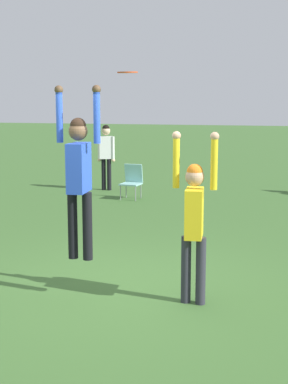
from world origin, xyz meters
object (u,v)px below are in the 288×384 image
(frisbee, at_px, (128,72))
(camping_chair_0, at_px, (132,179))
(person_jumping, at_px, (79,169))
(person_defending, at_px, (194,215))
(person_spectator_near, at_px, (106,151))

(frisbee, bearing_deg, camping_chair_0, 109.77)
(person_jumping, relative_size, person_defending, 1.02)
(person_defending, distance_m, camping_chair_0, 7.48)
(person_jumping, height_order, person_defending, person_jumping)
(person_jumping, distance_m, camping_chair_0, 7.28)
(frisbee, xyz_separation_m, camping_chair_0, (-2.46, 6.85, -2.24))
(person_jumping, relative_size, frisbee, 8.83)
(person_defending, distance_m, person_spectator_near, 8.98)
(frisbee, relative_size, person_spectator_near, 0.13)
(camping_chair_0, bearing_deg, person_spectator_near, -41.24)
(person_jumping, relative_size, person_spectator_near, 1.15)
(frisbee, height_order, person_spectator_near, frisbee)
(person_defending, bearing_deg, frisbee, -89.76)
(person_spectator_near, bearing_deg, camping_chair_0, -68.17)
(person_jumping, height_order, camping_chair_0, person_jumping)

